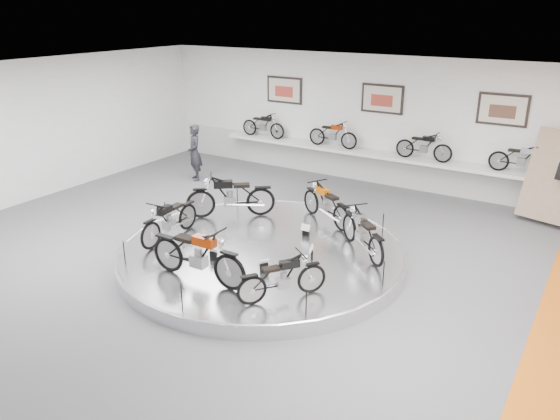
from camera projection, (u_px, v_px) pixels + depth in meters
The scene contains 22 objects.
floor at pixel (255, 265), 12.03m from camera, with size 16.00×16.00×0.00m, color #4E4E51.
ceiling at pixel (251, 80), 10.63m from camera, with size 16.00×16.00×0.00m, color white.
wall_back at pixel (381, 121), 16.89m from camera, with size 16.00×16.00×0.00m, color white.
wall_left at pixel (18, 134), 15.29m from camera, with size 14.00×14.00×0.00m, color white.
dado_band at pixel (378, 167), 17.39m from camera, with size 15.68×0.04×1.10m, color #BCBCBA.
display_platform at pixel (262, 254), 12.22m from camera, with size 6.40×6.40×0.30m, color silver.
platform_rim at pixel (262, 249), 12.18m from camera, with size 6.40×6.40×0.10m, color #B2B2BA.
shelf at pixel (375, 155), 17.01m from camera, with size 11.00×0.55×0.10m, color silver.
poster_left at pixel (284, 90), 18.35m from camera, with size 1.35×0.06×0.88m, color beige.
poster_center at pixel (382, 99), 16.61m from camera, with size 1.35×0.06×0.88m, color beige.
poster_right at pixel (503, 110), 14.88m from camera, with size 1.35×0.06×0.88m, color beige.
shelf_bike_a at pixel (263, 127), 18.94m from camera, with size 1.22×0.42×0.73m, color black, non-canonical shape.
shelf_bike_b at pixel (333, 136), 17.60m from camera, with size 1.22×0.42×0.73m, color #862201, non-canonical shape.
shelf_bike_c at pixel (424, 148), 16.12m from camera, with size 1.22×0.42×0.73m, color black, non-canonical shape.
shelf_bike_d at pixel (521, 161), 14.78m from camera, with size 1.22×0.42×0.73m, color #AFAFB4, non-canonical shape.
bike_a at pixel (362, 232), 11.74m from camera, with size 1.69×0.60×0.99m, color #AFAFB4, non-canonical shape.
bike_b at pixel (326, 203), 13.44m from camera, with size 1.67×0.59×0.98m, color #B54F00, non-canonical shape.
bike_c at pixel (231, 196), 13.77m from camera, with size 1.91×0.67×1.12m, color black, non-canonical shape.
bike_d at pixel (169, 219), 12.47m from camera, with size 1.65×0.58×0.97m, color black, non-canonical shape.
bike_e at pixel (198, 254), 10.53m from camera, with size 1.91×0.67×1.12m, color #862201, non-canonical shape.
bike_f at pixel (282, 277), 9.90m from camera, with size 1.49×0.52×0.87m, color black, non-canonical shape.
visitor at pixel (195, 153), 17.61m from camera, with size 0.66×0.44×1.82m, color black.
Camera 1 is at (6.20, -8.91, 5.36)m, focal length 35.00 mm.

